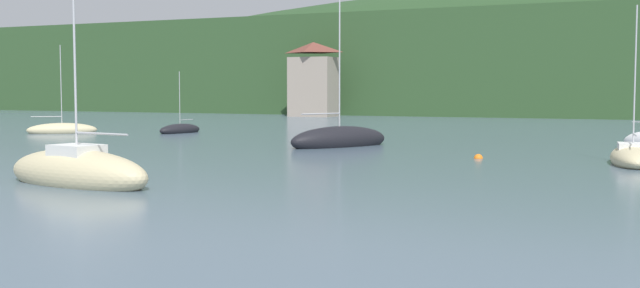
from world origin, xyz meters
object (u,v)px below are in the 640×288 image
object	(u,v)px
sailboat_mid_3	(77,172)
sailboat_far_10	(633,157)
sailboat_far_2	(339,140)
sailboat_far_7	(62,130)
shore_building_west	(313,80)
sailboat_far_9	(180,130)
mooring_buoy_mid	(478,158)

from	to	relation	value
sailboat_mid_3	sailboat_far_10	size ratio (longest dim) A/B	1.28
sailboat_far_2	sailboat_far_7	size ratio (longest dim) A/B	1.53
sailboat_far_7	sailboat_far_10	xyz separation A→B (m)	(47.63, -9.22, 0.05)
sailboat_mid_3	sailboat_far_2	bearing A→B (deg)	-84.03
shore_building_west	sailboat_far_9	xyz separation A→B (m)	(6.75, -42.68, -4.90)
sailboat_far_7	mooring_buoy_mid	distance (m)	40.56
shore_building_west	mooring_buoy_mid	distance (m)	68.19
sailboat_far_9	sailboat_far_10	size ratio (longest dim) A/B	0.67
mooring_buoy_mid	sailboat_far_9	bearing A→B (deg)	154.77
sailboat_far_2	sailboat_far_9	world-z (taller)	sailboat_far_2
sailboat_mid_3	sailboat_far_10	distance (m)	27.90
sailboat_far_2	shore_building_west	bearing A→B (deg)	54.28
sailboat_far_10	mooring_buoy_mid	size ratio (longest dim) A/B	16.88
shore_building_west	sailboat_far_2	world-z (taller)	sailboat_far_2
sailboat_far_2	sailboat_mid_3	size ratio (longest dim) A/B	1.12
shore_building_west	mooring_buoy_mid	xyz separation A→B (m)	(37.10, -56.98, -5.16)
sailboat_mid_3	mooring_buoy_mid	world-z (taller)	sailboat_mid_3
sailboat_far_7	sailboat_far_2	bearing A→B (deg)	-47.02
sailboat_far_10	shore_building_west	bearing A→B (deg)	31.97
shore_building_west	sailboat_mid_3	size ratio (longest dim) A/B	0.95
mooring_buoy_mid	shore_building_west	bearing A→B (deg)	123.07
sailboat_far_2	sailboat_far_7	xyz separation A→B (m)	(-28.65, 4.11, -0.15)
sailboat_far_9	sailboat_far_2	bearing A→B (deg)	73.44
sailboat_far_7	mooring_buoy_mid	world-z (taller)	sailboat_far_7
sailboat_far_7	sailboat_far_10	world-z (taller)	sailboat_far_10
sailboat_far_9	sailboat_far_10	bearing A→B (deg)	78.20
shore_building_west	sailboat_far_9	world-z (taller)	shore_building_west
sailboat_far_7	sailboat_far_9	xyz separation A→B (m)	(9.13, 5.00, -0.04)
shore_building_west	sailboat_far_10	size ratio (longest dim) A/B	1.22
sailboat_far_7	sailboat_far_9	bearing A→B (deg)	-10.12
shore_building_west	sailboat_mid_3	distance (m)	79.95
shore_building_west	sailboat_far_2	xyz separation A→B (m)	(26.27, -51.80, -4.71)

